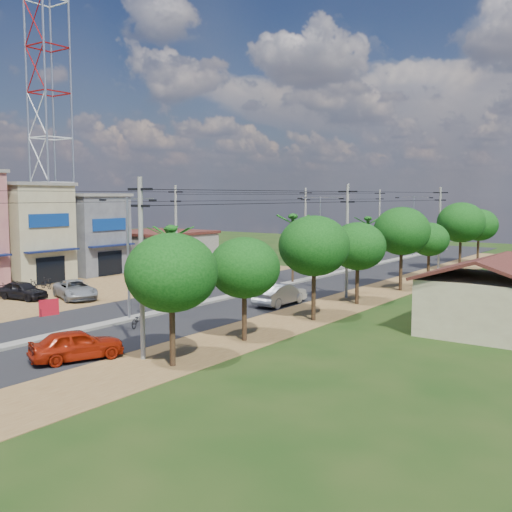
{
  "coord_description": "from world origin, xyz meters",
  "views": [
    {
      "loc": [
        28.86,
        -26.37,
        8.1
      ],
      "look_at": [
        -0.3,
        14.61,
        3.0
      ],
      "focal_mm": 42.0,
      "sensor_mm": 36.0,
      "label": 1
    }
  ],
  "objects_px": {
    "car_red_near": "(77,345)",
    "moto_rider_east": "(138,320)",
    "car_parked_dark": "(23,291)",
    "car_silver_mid": "(280,294)",
    "roadside_sign": "(49,308)",
    "car_white_far": "(333,265)",
    "car_parked_silver": "(75,290)"
  },
  "relations": [
    {
      "from": "car_parked_dark",
      "to": "moto_rider_east",
      "type": "distance_m",
      "value": 14.74
    },
    {
      "from": "car_white_far",
      "to": "moto_rider_east",
      "type": "xyz_separation_m",
      "value": [
        3.5,
        -31.68,
        -0.22
      ]
    },
    {
      "from": "car_parked_silver",
      "to": "car_white_far",
      "type": "bearing_deg",
      "value": 5.73
    },
    {
      "from": "car_red_near",
      "to": "car_white_far",
      "type": "height_order",
      "value": "car_red_near"
    },
    {
      "from": "car_parked_dark",
      "to": "car_parked_silver",
      "type": "bearing_deg",
      "value": -59.27
    },
    {
      "from": "car_red_near",
      "to": "car_parked_dark",
      "type": "distance_m",
      "value": 19.62
    },
    {
      "from": "car_red_near",
      "to": "moto_rider_east",
      "type": "bearing_deg",
      "value": -44.3
    },
    {
      "from": "car_white_far",
      "to": "car_parked_silver",
      "type": "distance_m",
      "value": 28.56
    },
    {
      "from": "car_white_far",
      "to": "roadside_sign",
      "type": "distance_m",
      "value": 32.93
    },
    {
      "from": "car_red_near",
      "to": "car_parked_silver",
      "type": "distance_m",
      "value": 18.34
    },
    {
      "from": "car_red_near",
      "to": "car_white_far",
      "type": "bearing_deg",
      "value": -58.16
    },
    {
      "from": "car_parked_silver",
      "to": "car_parked_dark",
      "type": "distance_m",
      "value": 4.03
    },
    {
      "from": "car_parked_silver",
      "to": "roadside_sign",
      "type": "xyz_separation_m",
      "value": [
        4.03,
        -5.28,
        -0.16
      ]
    },
    {
      "from": "car_white_far",
      "to": "roadside_sign",
      "type": "relative_size",
      "value": 3.44
    },
    {
      "from": "car_parked_dark",
      "to": "roadside_sign",
      "type": "xyz_separation_m",
      "value": [
        7.13,
        -2.71,
        -0.15
      ]
    },
    {
      "from": "car_silver_mid",
      "to": "car_parked_dark",
      "type": "height_order",
      "value": "car_silver_mid"
    },
    {
      "from": "car_red_near",
      "to": "car_parked_dark",
      "type": "relative_size",
      "value": 1.08
    },
    {
      "from": "car_silver_mid",
      "to": "moto_rider_east",
      "type": "distance_m",
      "value": 11.73
    },
    {
      "from": "car_parked_dark",
      "to": "moto_rider_east",
      "type": "bearing_deg",
      "value": -105.52
    },
    {
      "from": "car_red_near",
      "to": "roadside_sign",
      "type": "distance_m",
      "value": 12.05
    },
    {
      "from": "car_red_near",
      "to": "car_parked_dark",
      "type": "height_order",
      "value": "car_red_near"
    },
    {
      "from": "car_white_far",
      "to": "car_parked_dark",
      "type": "bearing_deg",
      "value": -113.58
    },
    {
      "from": "moto_rider_east",
      "to": "car_parked_dark",
      "type": "bearing_deg",
      "value": -27.33
    },
    {
      "from": "car_red_near",
      "to": "car_silver_mid",
      "type": "height_order",
      "value": "car_silver_mid"
    },
    {
      "from": "car_red_near",
      "to": "roadside_sign",
      "type": "xyz_separation_m",
      "value": [
        -10.5,
        5.9,
        -0.2
      ]
    },
    {
      "from": "car_parked_silver",
      "to": "moto_rider_east",
      "type": "relative_size",
      "value": 2.95
    },
    {
      "from": "car_white_far",
      "to": "car_parked_dark",
      "type": "distance_m",
      "value": 31.98
    },
    {
      "from": "car_parked_silver",
      "to": "roadside_sign",
      "type": "height_order",
      "value": "car_parked_silver"
    },
    {
      "from": "moto_rider_east",
      "to": "car_red_near",
      "type": "bearing_deg",
      "value": 92.71
    },
    {
      "from": "car_silver_mid",
      "to": "moto_rider_east",
      "type": "relative_size",
      "value": 2.8
    },
    {
      "from": "car_parked_dark",
      "to": "roadside_sign",
      "type": "relative_size",
      "value": 3.07
    },
    {
      "from": "car_silver_mid",
      "to": "car_parked_dark",
      "type": "xyz_separation_m",
      "value": [
        -17.63,
        -9.64,
        -0.1
      ]
    }
  ]
}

